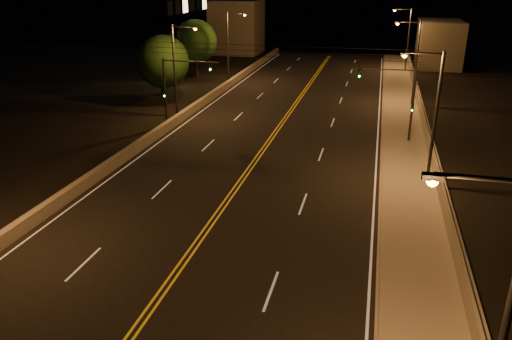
% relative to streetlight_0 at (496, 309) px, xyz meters
% --- Properties ---
extents(road, '(18.00, 120.00, 0.02)m').
position_rel_streetlight_0_xyz_m(road, '(-11.50, 15.83, -4.95)').
color(road, black).
rests_on(road, ground).
extents(sidewalk, '(3.60, 120.00, 0.30)m').
position_rel_streetlight_0_xyz_m(sidewalk, '(-0.70, 15.83, -4.81)').
color(sidewalk, gray).
rests_on(sidewalk, ground).
extents(curb, '(0.14, 120.00, 0.15)m').
position_rel_streetlight_0_xyz_m(curb, '(-2.57, 15.83, -4.88)').
color(curb, gray).
rests_on(curb, ground).
extents(parapet_wall, '(0.30, 120.00, 1.00)m').
position_rel_streetlight_0_xyz_m(parapet_wall, '(0.95, 15.83, -4.16)').
color(parapet_wall, gray).
rests_on(parapet_wall, sidewalk).
extents(jersey_barrier, '(0.45, 120.00, 0.79)m').
position_rel_streetlight_0_xyz_m(jersey_barrier, '(-20.78, 15.83, -4.56)').
color(jersey_barrier, gray).
rests_on(jersey_barrier, ground).
extents(distant_building_right, '(6.00, 10.00, 6.56)m').
position_rel_streetlight_0_xyz_m(distant_building_right, '(5.00, 67.87, -1.68)').
color(distant_building_right, slate).
rests_on(distant_building_right, ground).
extents(distant_building_left, '(8.00, 8.00, 8.75)m').
position_rel_streetlight_0_xyz_m(distant_building_left, '(-27.50, 73.69, -0.58)').
color(distant_building_left, slate).
rests_on(distant_building_left, ground).
extents(parapet_rail, '(0.06, 120.00, 0.06)m').
position_rel_streetlight_0_xyz_m(parapet_rail, '(0.95, 15.83, -3.63)').
color(parapet_rail, black).
rests_on(parapet_rail, parapet_wall).
extents(lane_markings, '(17.32, 116.00, 0.00)m').
position_rel_streetlight_0_xyz_m(lane_markings, '(-11.50, 15.76, -4.93)').
color(lane_markings, silver).
rests_on(lane_markings, road).
extents(streetlight_0, '(2.55, 0.28, 8.52)m').
position_rel_streetlight_0_xyz_m(streetlight_0, '(0.00, 0.00, 0.00)').
color(streetlight_0, '#2D2D33').
rests_on(streetlight_0, ground).
extents(streetlight_1, '(2.55, 0.28, 8.52)m').
position_rel_streetlight_0_xyz_m(streetlight_1, '(0.00, 19.91, 0.00)').
color(streetlight_1, '#2D2D33').
rests_on(streetlight_1, ground).
extents(streetlight_2, '(2.55, 0.28, 8.52)m').
position_rel_streetlight_0_xyz_m(streetlight_2, '(0.00, 41.44, 0.00)').
color(streetlight_2, '#2D2D33').
rests_on(streetlight_2, ground).
extents(streetlight_3, '(2.55, 0.28, 8.52)m').
position_rel_streetlight_0_xyz_m(streetlight_3, '(0.00, 61.51, 0.00)').
color(streetlight_3, '#2D2D33').
rests_on(streetlight_3, ground).
extents(streetlight_5, '(2.55, 0.28, 8.52)m').
position_rel_streetlight_0_xyz_m(streetlight_5, '(-21.41, 31.92, 0.00)').
color(streetlight_5, '#2D2D33').
rests_on(streetlight_5, ground).
extents(streetlight_6, '(2.55, 0.28, 8.52)m').
position_rel_streetlight_0_xyz_m(streetlight_6, '(-21.41, 49.01, 0.00)').
color(streetlight_6, '#2D2D33').
rests_on(streetlight_6, ground).
extents(traffic_signal_right, '(5.11, 0.31, 6.06)m').
position_rel_streetlight_0_xyz_m(traffic_signal_right, '(-1.51, 28.59, -1.12)').
color(traffic_signal_right, '#2D2D33').
rests_on(traffic_signal_right, ground).
extents(traffic_signal_left, '(5.11, 0.31, 6.06)m').
position_rel_streetlight_0_xyz_m(traffic_signal_left, '(-20.30, 28.59, -1.12)').
color(traffic_signal_left, '#2D2D33').
rests_on(traffic_signal_left, ground).
extents(overhead_wires, '(22.00, 0.03, 0.83)m').
position_rel_streetlight_0_xyz_m(overhead_wires, '(-11.50, 25.33, 2.44)').
color(overhead_wires, black).
extents(tree_0, '(5.29, 5.29, 7.17)m').
position_rel_streetlight_0_xyz_m(tree_0, '(-24.54, 35.72, -0.44)').
color(tree_0, black).
rests_on(tree_0, ground).
extents(tree_1, '(4.77, 4.77, 6.47)m').
position_rel_streetlight_0_xyz_m(tree_1, '(-27.02, 40.72, -0.88)').
color(tree_1, black).
rests_on(tree_1, ground).
extents(tree_2, '(5.51, 5.51, 7.47)m').
position_rel_streetlight_0_xyz_m(tree_2, '(-26.49, 50.66, -0.25)').
color(tree_2, black).
rests_on(tree_2, ground).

